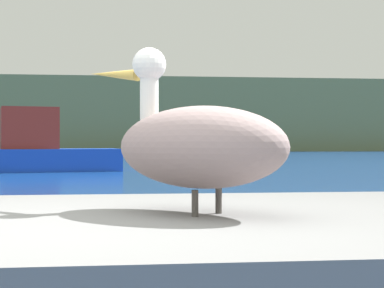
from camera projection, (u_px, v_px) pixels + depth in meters
hillside_backdrop at (114, 116)px, 83.89m from camera, size 140.00×15.64×9.12m
pelican at (196, 144)px, 2.88m from camera, size 1.01×1.10×0.78m
fishing_boat_blue at (28, 150)px, 25.83m from camera, size 7.74×3.68×4.28m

